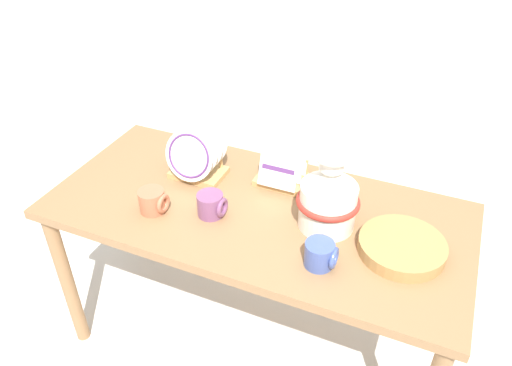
# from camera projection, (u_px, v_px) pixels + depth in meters

# --- Properties ---
(ground_plane) EXTENTS (14.00, 14.00, 0.00)m
(ground_plane) POSITION_uv_depth(u_px,v_px,m) (256.00, 337.00, 2.24)
(ground_plane) COLOR silver
(display_table) EXTENTS (1.53, 0.71, 0.74)m
(display_table) POSITION_uv_depth(u_px,v_px,m) (256.00, 226.00, 1.87)
(display_table) COLOR olive
(display_table) RESTS_ON ground_plane
(ceramic_vase) EXTENTS (0.22, 0.22, 0.29)m
(ceramic_vase) POSITION_uv_depth(u_px,v_px,m) (329.00, 196.00, 1.67)
(ceramic_vase) COLOR white
(ceramic_vase) RESTS_ON display_table
(dish_rack_round_plates) EXTENTS (0.21, 0.19, 0.22)m
(dish_rack_round_plates) POSITION_uv_depth(u_px,v_px,m) (196.00, 157.00, 1.93)
(dish_rack_round_plates) COLOR tan
(dish_rack_round_plates) RESTS_ON display_table
(dish_rack_square_plates) EXTENTS (0.21, 0.17, 0.17)m
(dish_rack_square_plates) POSITION_uv_depth(u_px,v_px,m) (284.00, 172.00, 1.92)
(dish_rack_square_plates) COLOR tan
(dish_rack_square_plates) RESTS_ON display_table
(wicker_charger_stack) EXTENTS (0.28, 0.28, 0.04)m
(wicker_charger_stack) POSITION_uv_depth(u_px,v_px,m) (402.00, 247.00, 1.61)
(wicker_charger_stack) COLOR #AD7F47
(wicker_charger_stack) RESTS_ON display_table
(mug_plum_glaze) EXTENTS (0.10, 0.09, 0.08)m
(mug_plum_glaze) POSITION_uv_depth(u_px,v_px,m) (212.00, 205.00, 1.76)
(mug_plum_glaze) COLOR #7A4770
(mug_plum_glaze) RESTS_ON display_table
(mug_terracotta_glaze) EXTENTS (0.10, 0.09, 0.08)m
(mug_terracotta_glaze) POSITION_uv_depth(u_px,v_px,m) (153.00, 201.00, 1.78)
(mug_terracotta_glaze) COLOR #B76647
(mug_terracotta_glaze) RESTS_ON display_table
(mug_cobalt_glaze) EXTENTS (0.10, 0.09, 0.08)m
(mug_cobalt_glaze) POSITION_uv_depth(u_px,v_px,m) (321.00, 255.00, 1.55)
(mug_cobalt_glaze) COLOR #42569E
(mug_cobalt_glaze) RESTS_ON display_table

